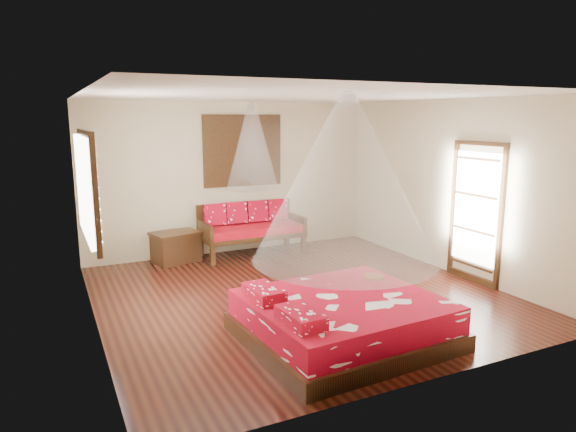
% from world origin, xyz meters
% --- Properties ---
extents(room, '(5.54, 5.54, 2.84)m').
position_xyz_m(room, '(0.00, 0.00, 1.40)').
color(room, black).
rests_on(room, ground).
extents(bed, '(2.25, 2.06, 0.64)m').
position_xyz_m(bed, '(-0.26, -1.59, 0.25)').
color(bed, black).
rests_on(bed, floor).
extents(daybed, '(1.87, 0.83, 0.96)m').
position_xyz_m(daybed, '(0.19, 2.39, 0.52)').
color(daybed, black).
rests_on(daybed, floor).
extents(storage_chest, '(0.89, 0.74, 0.54)m').
position_xyz_m(storage_chest, '(-1.19, 2.45, 0.27)').
color(storage_chest, black).
rests_on(storage_chest, floor).
extents(shutter_panel, '(1.52, 0.06, 1.32)m').
position_xyz_m(shutter_panel, '(0.19, 2.72, 1.90)').
color(shutter_panel, black).
rests_on(shutter_panel, wall_back).
extents(window_left, '(0.10, 1.74, 1.34)m').
position_xyz_m(window_left, '(-2.71, 0.20, 1.70)').
color(window_left, black).
rests_on(window_left, wall_left).
extents(glazed_door, '(0.08, 1.02, 2.16)m').
position_xyz_m(glazed_door, '(2.72, -0.60, 1.07)').
color(glazed_door, black).
rests_on(glazed_door, floor).
extents(wine_tray, '(0.25, 0.25, 0.21)m').
position_xyz_m(wine_tray, '(0.50, -1.12, 0.55)').
color(wine_tray, brown).
rests_on(wine_tray, bed).
extents(mosquito_net_main, '(2.05, 2.05, 1.80)m').
position_xyz_m(mosquito_net_main, '(-0.24, -1.59, 1.85)').
color(mosquito_net_main, white).
rests_on(mosquito_net_main, ceiling).
extents(mosquito_net_daybed, '(0.94, 0.94, 1.50)m').
position_xyz_m(mosquito_net_daybed, '(0.19, 2.25, 2.00)').
color(mosquito_net_daybed, white).
rests_on(mosquito_net_daybed, ceiling).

